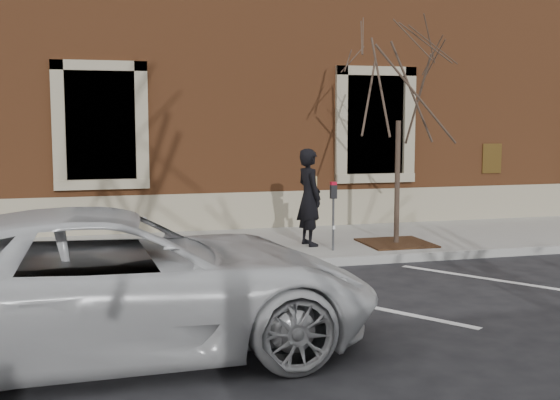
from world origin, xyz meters
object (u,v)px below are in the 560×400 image
object	(u,v)px
man	(309,197)
parking_meter	(333,203)
sapling	(399,86)
white_truck	(115,282)

from	to	relation	value
man	parking_meter	xyz separation A→B (m)	(0.26, -0.63, -0.04)
parking_meter	sapling	size ratio (longest dim) A/B	0.29
white_truck	man	bearing A→B (deg)	-39.47
man	white_truck	bearing A→B (deg)	133.98
sapling	white_truck	size ratio (longest dim) A/B	0.75
parking_meter	sapling	bearing A→B (deg)	-0.26
parking_meter	white_truck	xyz separation A→B (m)	(-4.00, -4.36, -0.23)
parking_meter	white_truck	distance (m)	5.92
man	parking_meter	world-z (taller)	man
man	sapling	distance (m)	2.67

